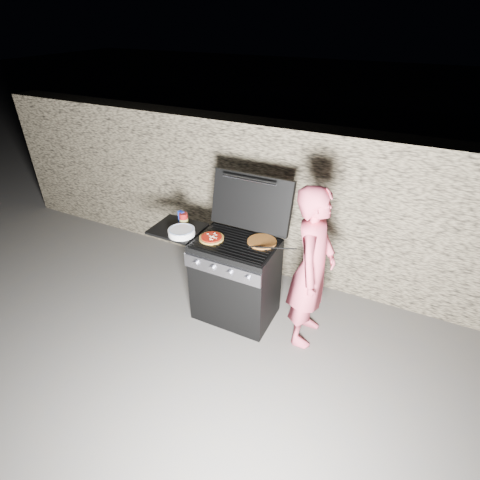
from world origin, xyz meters
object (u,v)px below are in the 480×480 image
at_px(gas_grill, 214,273).
at_px(sauce_jar, 184,219).
at_px(person, 312,269).
at_px(pizza_topped, 212,238).

bearing_deg(gas_grill, sauce_jar, 167.99).
height_order(gas_grill, sauce_jar, sauce_jar).
distance_m(sauce_jar, person, 1.41).
xyz_separation_m(gas_grill, person, (1.01, 0.04, 0.36)).
height_order(pizza_topped, person, person).
distance_m(pizza_topped, sauce_jar, 0.43).
height_order(pizza_topped, sauce_jar, sauce_jar).
bearing_deg(sauce_jar, pizza_topped, -17.59).
relative_size(gas_grill, person, 0.83).
relative_size(pizza_topped, person, 0.15).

